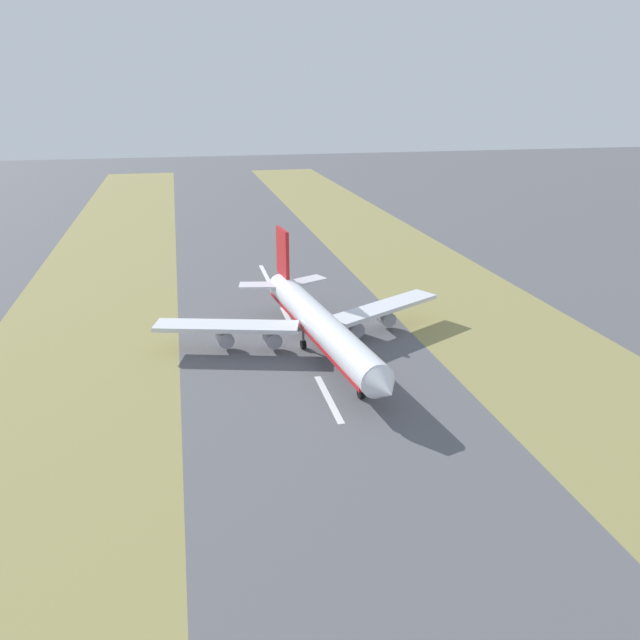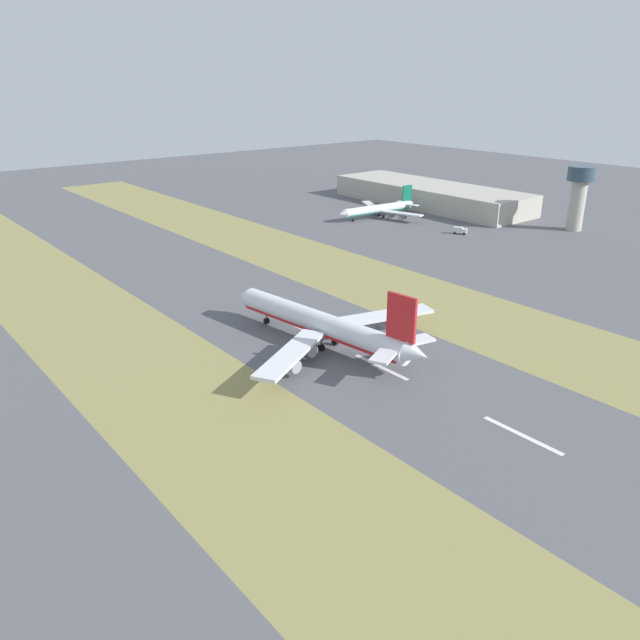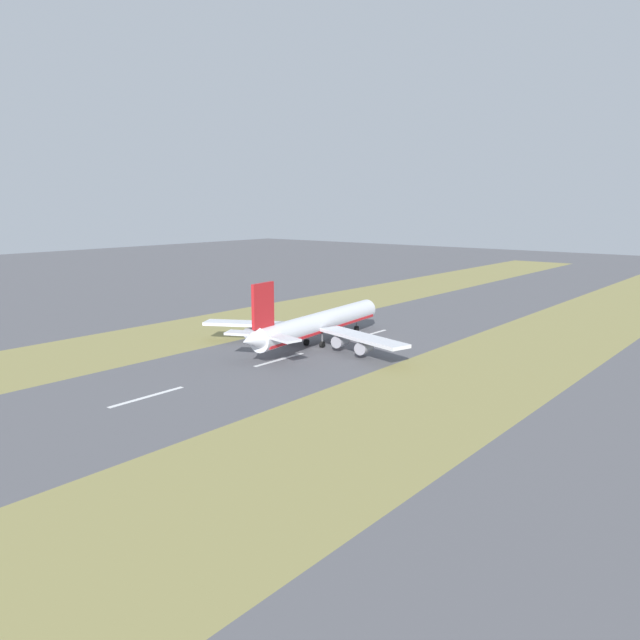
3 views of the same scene
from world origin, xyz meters
name	(u,v)px [view 2 (image 2 of 3)]	position (x,y,z in m)	size (l,w,h in m)	color
ground_plane	(340,347)	(0.00, 0.00, 0.00)	(800.00, 800.00, 0.00)	#56565B
grass_median_west	(186,400)	(-45.00, 0.00, 0.00)	(40.00, 600.00, 0.01)	olive
grass_median_east	(452,309)	(45.00, 0.00, 0.00)	(40.00, 600.00, 0.01)	olive
centreline_dash_near	(522,435)	(0.00, -55.31, 0.01)	(1.20, 18.00, 0.01)	silver
centreline_dash_mid	(381,367)	(0.00, -15.31, 0.01)	(1.20, 18.00, 0.01)	silver
centreline_dash_far	(285,320)	(0.00, 24.69, 0.01)	(1.20, 18.00, 0.01)	silver
airplane_main_jet	(325,325)	(-2.76, 2.79, 6.02)	(63.68, 67.18, 20.20)	silver
terminal_building	(430,195)	(163.82, 114.09, 5.57)	(36.00, 114.41, 11.15)	#B2AD9E
control_tower	(579,191)	(170.28, 32.58, 17.76)	(12.00, 12.00, 28.81)	#B2AD9E
airplane_parked_apron	(380,209)	(120.18, 108.28, 4.31)	(48.06, 45.64, 14.44)	silver
service_truck	(460,230)	(123.50, 60.65, 1.67)	(4.87, 6.31, 3.10)	white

